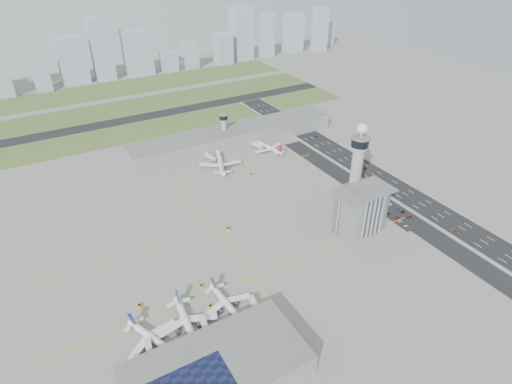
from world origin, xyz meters
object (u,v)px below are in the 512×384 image
secondary_tower (224,127)px  car_hw_0 (456,231)px  airplane_far_b (268,145)px  jet_bridge_far_0 (206,155)px  tug_2 (201,286)px  car_hw_2 (317,136)px  car_lot_11 (381,199)px  car_lot_0 (406,226)px  tug_0 (139,306)px  car_lot_5 (375,203)px  car_lot_9 (396,209)px  car_hw_4 (274,119)px  car_lot_10 (390,204)px  admin_building (361,209)px  car_lot_4 (380,208)px  tug_3 (228,229)px  car_hw_1 (365,169)px  car_lot_7 (409,217)px  airplane_near_b (187,321)px  airplane_near_c (227,302)px  jet_bridge_near_0 (152,364)px  car_lot_2 (397,218)px  airplane_near_a (152,336)px  airplane_far_a (220,160)px  car_lot_8 (403,212)px  jet_bridge_near_1 (209,339)px  control_tower (358,160)px  car_lot_3 (388,214)px  car_lot_1 (401,221)px  jet_bridge_far_1 (253,144)px  tug_1 (210,306)px

secondary_tower → car_hw_0: secondary_tower is taller
airplane_far_b → jet_bridge_far_0: 60.90m
tug_2 → car_hw_2: bearing=43.6°
car_lot_11 → car_lot_0: bearing=159.8°
tug_0 → car_lot_5: (190.69, 13.89, -0.26)m
car_lot_9 → car_hw_4: car_lot_9 is taller
airplane_far_b → car_lot_10: bearing=-177.6°
admin_building → car_lot_4: size_ratio=11.93×
tug_3 → car_hw_4: (138.68, 160.64, -0.43)m
airplane_far_b → car_hw_1: 94.08m
car_lot_7 → secondary_tower: bearing=12.3°
airplane_near_b → airplane_near_c: bearing=100.1°
car_lot_10 → car_lot_11: bearing=9.4°
jet_bridge_near_0 → car_lot_2: size_ratio=3.20×
jet_bridge_near_0 → tug_0: size_ratio=4.45×
airplane_near_a → car_hw_2: (228.46, 165.73, -4.52)m
car_lot_7 → car_hw_1: size_ratio=1.15×
airplane_far_a → car_lot_8: (86.94, -135.78, -5.73)m
jet_bridge_near_1 → car_lot_10: size_ratio=3.07×
car_hw_1 → car_hw_4: (-8.26, 140.44, -0.01)m
car_lot_11 → car_hw_2: size_ratio=1.09×
jet_bridge_near_1 → tug_0: 48.46m
airplane_near_c → jet_bridge_far_0: 188.41m
airplane_near_a → airplane_near_b: airplane_near_b is taller
jet_bridge_near_0 → car_lot_2: 199.86m
car_lot_5 → car_lot_7: (8.92, -26.75, -0.04)m
tug_2 → airplane_far_b: bearing=53.9°
jet_bridge_near_0 → car_hw_4: 328.47m
control_tower → admin_building: size_ratio=1.54×
airplane_far_a → car_hw_1: (109.23, -69.69, -5.71)m
car_lot_2 → airplane_near_b: bearing=96.9°
car_lot_2 → tug_2: bearing=88.4°
jet_bridge_near_1 → jet_bridge_near_0: bearing=100.0°
tug_3 → car_lot_7: (123.70, -53.17, -0.42)m
airplane_near_c → car_lot_9: airplane_near_c is taller
admin_building → car_lot_3: size_ratio=10.56×
airplane_far_b → car_hw_0: (46.52, -178.64, -4.82)m
car_lot_1 → car_lot_9: size_ratio=0.87×
airplane_far_a → jet_bridge_far_1: size_ratio=3.23×
jet_bridge_near_1 → car_lot_2: bearing=-68.9°
jet_bridge_near_1 → car_lot_4: jet_bridge_near_1 is taller
jet_bridge_far_0 → jet_bridge_near_0: bearing=-40.8°
airplane_far_b → car_lot_10: (31.03, -129.98, -4.77)m
car_lot_3 → car_lot_1: bearing=175.9°
car_lot_8 → car_hw_4: car_hw_4 is taller
car_lot_1 → car_hw_2: car_lot_1 is taller
tug_0 → car_hw_2: bearing=-121.2°
jet_bridge_far_0 → car_lot_11: (89.92, -134.94, -2.24)m
airplane_far_a → car_hw_4: (100.97, 70.76, -5.72)m
airplane_near_b → tug_1: size_ratio=13.15×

